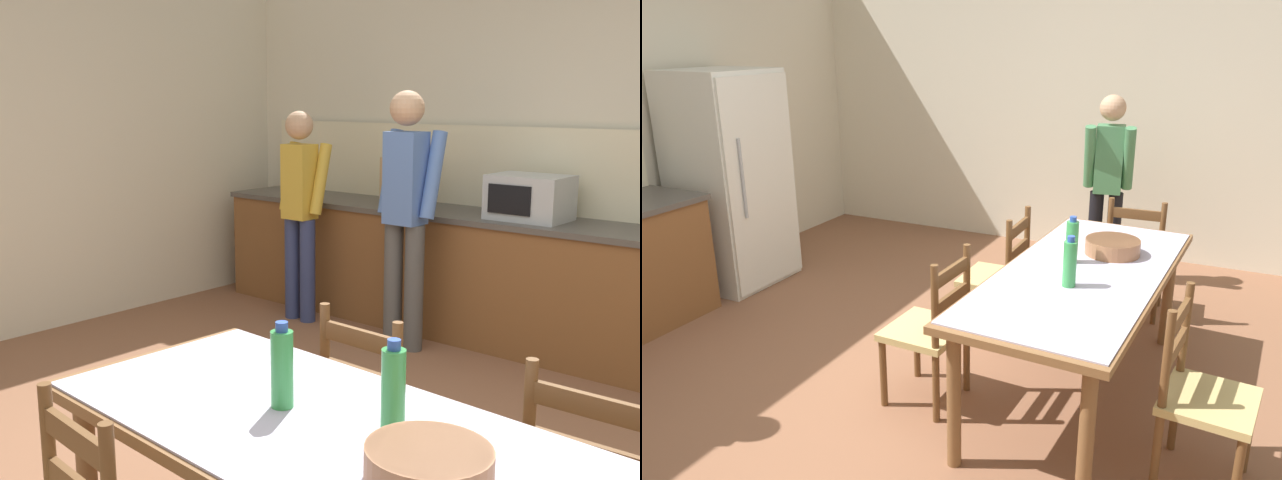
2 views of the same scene
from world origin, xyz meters
TOP-DOWN VIEW (x-y plane):
  - wall_back at (0.00, 2.66)m, footprint 6.52×0.12m
  - kitchen_counter at (-1.16, 2.23)m, footprint 3.61×0.66m
  - counter_splashback at (-1.16, 2.54)m, footprint 3.57×0.03m
  - microwave at (-0.34, 2.21)m, footprint 0.50×0.39m
  - paper_bag at (-1.40, 2.20)m, footprint 0.24×0.16m
  - dining_table at (0.60, -0.90)m, footprint 2.02×0.95m
  - bottle_near_centre at (0.35, -0.89)m, footprint 0.07×0.07m
  - bottle_off_centre at (0.70, -0.80)m, footprint 0.07×0.07m
  - serving_bowl at (0.94, -0.98)m, footprint 0.32×0.32m
  - chair_side_far_left at (0.19, -0.16)m, footprint 0.43×0.42m
  - person_at_sink at (-1.96, 1.71)m, footprint 0.40×0.28m
  - person_at_counter at (-0.98, 1.69)m, footprint 0.44×0.30m

SIDE VIEW (x-z plane):
  - chair_side_far_left at x=0.19m, z-range -0.01..0.90m
  - kitchen_counter at x=-1.16m, z-range 0.00..0.90m
  - dining_table at x=0.60m, z-range 0.30..1.08m
  - serving_bowl at x=0.94m, z-range 0.78..0.87m
  - bottle_near_centre at x=0.35m, z-range 0.76..1.03m
  - bottle_off_centre at x=0.70m, z-range 0.76..1.03m
  - person_at_sink at x=-1.96m, z-range 0.10..1.71m
  - person_at_counter at x=-0.98m, z-range 0.11..1.86m
  - microwave at x=-0.34m, z-range 0.90..1.20m
  - paper_bag at x=-1.40m, z-range 0.90..1.26m
  - counter_splashback at x=-1.16m, z-range 0.90..1.50m
  - wall_back at x=0.00m, z-range 0.00..2.90m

